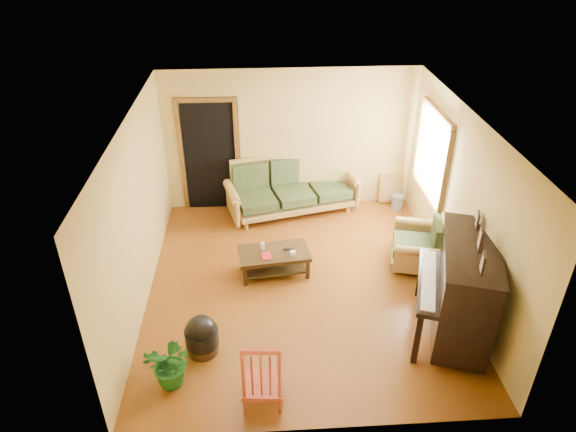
{
  "coord_description": "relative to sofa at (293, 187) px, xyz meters",
  "views": [
    {
      "loc": [
        -0.58,
        -6.07,
        4.87
      ],
      "look_at": [
        -0.18,
        0.2,
        1.1
      ],
      "focal_mm": 32.0,
      "sensor_mm": 36.0,
      "label": 1
    }
  ],
  "objects": [
    {
      "name": "armchair",
      "position": [
        1.8,
        -1.77,
        -0.06
      ],
      "size": [
        1.03,
        1.06,
        0.88
      ],
      "primitive_type": "cube",
      "rotation": [
        0.0,
        0.0,
        -0.25
      ],
      "color": "#A0763A",
      "rests_on": "floor"
    },
    {
      "name": "leaning_frame",
      "position": [
        1.9,
        0.23,
        -0.2
      ],
      "size": [
        0.45,
        0.1,
        0.6
      ],
      "primitive_type": "cube",
      "rotation": [
        0.0,
        0.0,
        -0.0
      ],
      "color": "#B9883D",
      "rests_on": "floor"
    },
    {
      "name": "book",
      "position": [
        -0.61,
        -1.99,
        -0.1
      ],
      "size": [
        0.17,
        0.22,
        0.02
      ],
      "primitive_type": "imported",
      "rotation": [
        0.0,
        0.0,
        0.13
      ],
      "color": "maroon",
      "rests_on": "coffee_table"
    },
    {
      "name": "glass_jar",
      "position": [
        -0.14,
        -1.96,
        -0.08
      ],
      "size": [
        0.1,
        0.1,
        0.06
      ],
      "primitive_type": "cylinder",
      "rotation": [
        0.0,
        0.0,
        0.11
      ],
      "color": "white",
      "rests_on": "coffee_table"
    },
    {
      "name": "piano",
      "position": [
        1.94,
        -3.33,
        0.19
      ],
      "size": [
        1.36,
        1.77,
        1.38
      ],
      "primitive_type": "cube",
      "rotation": [
        0.0,
        0.0,
        -0.32
      ],
      "color": "black",
      "rests_on": "floor"
    },
    {
      "name": "ceramic_crock",
      "position": [
        1.98,
        -0.01,
        -0.37
      ],
      "size": [
        0.25,
        0.25,
        0.27
      ],
      "primitive_type": "cylinder",
      "rotation": [
        0.0,
        0.0,
        0.2
      ],
      "color": "#314F95",
      "rests_on": "floor"
    },
    {
      "name": "floor",
      "position": [
        -0.03,
        -2.2,
        -0.5
      ],
      "size": [
        5.0,
        5.0,
        0.0
      ],
      "primitive_type": "plane",
      "color": "#572A0B",
      "rests_on": "ground"
    },
    {
      "name": "sofa",
      "position": [
        0.0,
        0.0,
        0.0
      ],
      "size": [
        2.52,
        1.53,
        1.01
      ],
      "primitive_type": "cube",
      "rotation": [
        0.0,
        0.0,
        0.25
      ],
      "color": "#A0763A",
      "rests_on": "floor"
    },
    {
      "name": "coffee_table",
      "position": [
        -0.42,
        -1.86,
        -0.31
      ],
      "size": [
        1.13,
        0.71,
        0.39
      ],
      "primitive_type": "cube",
      "rotation": [
        0.0,
        0.0,
        0.12
      ],
      "color": "black",
      "rests_on": "floor"
    },
    {
      "name": "red_chair",
      "position": [
        -0.64,
        -4.25,
        -0.02
      ],
      "size": [
        0.49,
        0.53,
        0.97
      ],
      "primitive_type": "cube",
      "rotation": [
        0.0,
        0.0,
        -0.08
      ],
      "color": "maroon",
      "rests_on": "floor"
    },
    {
      "name": "doorway",
      "position": [
        -1.48,
        0.28,
        0.52
      ],
      "size": [
        1.08,
        0.16,
        2.05
      ],
      "primitive_type": "cube",
      "color": "black",
      "rests_on": "floor"
    },
    {
      "name": "potted_plant",
      "position": [
        -1.7,
        -3.96,
        -0.18
      ],
      "size": [
        0.73,
        0.7,
        0.64
      ],
      "primitive_type": "imported",
      "rotation": [
        0.0,
        0.0,
        -0.43
      ],
      "color": "#175119",
      "rests_on": "floor"
    },
    {
      "name": "candle",
      "position": [
        -0.59,
        -1.78,
        -0.06
      ],
      "size": [
        0.07,
        0.07,
        0.11
      ],
      "primitive_type": "cylinder",
      "rotation": [
        0.0,
        0.0,
        -0.06
      ],
      "color": "silver",
      "rests_on": "coffee_table"
    },
    {
      "name": "remote",
      "position": [
        -0.2,
        -1.82,
        -0.11
      ],
      "size": [
        0.17,
        0.05,
        0.02
      ],
      "primitive_type": "cube",
      "rotation": [
        0.0,
        0.0,
        -0.03
      ],
      "color": "black",
      "rests_on": "coffee_table"
    },
    {
      "name": "window",
      "position": [
        2.18,
        -0.9,
        1.0
      ],
      "size": [
        0.12,
        1.36,
        1.46
      ],
      "primitive_type": "cube",
      "color": "white",
      "rests_on": "right_wall"
    },
    {
      "name": "footstool",
      "position": [
        -1.4,
        -3.46,
        -0.3
      ],
      "size": [
        0.53,
        0.53,
        0.41
      ],
      "primitive_type": "cylinder",
      "rotation": [
        0.0,
        0.0,
        -0.28
      ],
      "color": "black",
      "rests_on": "floor"
    }
  ]
}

